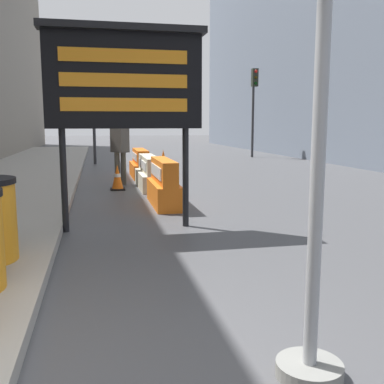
# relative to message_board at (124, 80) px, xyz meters

# --- Properties ---
(message_board) EXTENTS (2.48, 0.36, 3.09)m
(message_board) POSITION_rel_message_board_xyz_m (0.00, 0.00, 0.00)
(message_board) COLOR black
(message_board) RESTS_ON ground_plane
(jersey_barrier_orange_near) EXTENTS (0.50, 1.82, 0.94)m
(jersey_barrier_orange_near) POSITION_rel_message_board_xyz_m (0.87, 1.93, -1.89)
(jersey_barrier_orange_near) COLOR orange
(jersey_barrier_orange_near) RESTS_ON ground_plane
(jersey_barrier_cream) EXTENTS (0.58, 2.19, 0.82)m
(jersey_barrier_cream) POSITION_rel_message_board_xyz_m (0.87, 4.48, -1.94)
(jersey_barrier_cream) COLOR beige
(jersey_barrier_cream) RESTS_ON ground_plane
(jersey_barrier_orange_far) EXTENTS (0.56, 1.98, 0.86)m
(jersey_barrier_orange_far) POSITION_rel_message_board_xyz_m (0.87, 6.93, -1.92)
(jersey_barrier_orange_far) COLOR orange
(jersey_barrier_orange_far) RESTS_ON ground_plane
(traffic_cone_near) EXTENTS (0.37, 0.37, 0.66)m
(traffic_cone_near) POSITION_rel_message_board_xyz_m (1.55, 7.36, -1.98)
(traffic_cone_near) COLOR black
(traffic_cone_near) RESTS_ON ground_plane
(traffic_cone_mid) EXTENTS (0.36, 0.36, 0.64)m
(traffic_cone_mid) POSITION_rel_message_board_xyz_m (0.04, 4.30, -1.99)
(traffic_cone_mid) COLOR black
(traffic_cone_mid) RESTS_ON ground_plane
(traffic_cone_far) EXTENTS (0.43, 0.43, 0.76)m
(traffic_cone_far) POSITION_rel_message_board_xyz_m (1.78, 8.30, -1.93)
(traffic_cone_far) COLOR black
(traffic_cone_far) RESTS_ON ground_plane
(traffic_light_near_curb) EXTENTS (0.28, 0.44, 4.40)m
(traffic_light_near_curb) POSITION_rel_message_board_xyz_m (-0.53, 11.82, 0.87)
(traffic_light_near_curb) COLOR #2D2D30
(traffic_light_near_curb) RESTS_ON ground_plane
(traffic_light_far_side) EXTENTS (0.28, 0.45, 4.26)m
(traffic_light_far_side) POSITION_rel_message_board_xyz_m (7.09, 14.11, 0.77)
(traffic_light_far_side) COLOR #2D2D30
(traffic_light_far_side) RESTS_ON ground_plane
(pedestrian_worker) EXTENTS (0.51, 0.56, 1.82)m
(pedestrian_worker) POSITION_rel_message_board_xyz_m (0.17, 5.30, -1.23)
(pedestrian_worker) COLOR #514C42
(pedestrian_worker) RESTS_ON ground_plane
(steel_pole_right) EXTENTS (0.44, 0.44, 3.34)m
(steel_pole_right) POSITION_rel_message_board_xyz_m (0.89, -4.49, -1.29)
(steel_pole_right) COLOR gray
(steel_pole_right) RESTS_ON ground_plane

